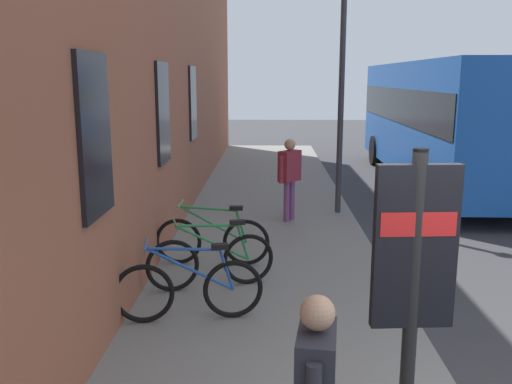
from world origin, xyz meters
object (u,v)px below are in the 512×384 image
transit_info_sign (414,269)px  city_bus (442,116)px  bicycle_leaning_wall (212,260)px  bicycle_mid_rack (213,240)px  bicycle_nearest_sign (189,289)px  street_lamp (342,67)px  pedestrian_near_bus (290,171)px

transit_info_sign → city_bus: bearing=-17.7°
city_bus → bicycle_leaning_wall: bearing=146.3°
bicycle_mid_rack → bicycle_nearest_sign: bearing=177.9°
bicycle_mid_rack → bicycle_leaning_wall: bearing=-175.1°
bicycle_leaning_wall → transit_info_sign: (-3.68, -1.73, 1.21)m
city_bus → street_lamp: (-3.95, 3.30, 1.24)m
pedestrian_near_bus → street_lamp: 2.41m
city_bus → street_lamp: street_lamp is taller
city_bus → street_lamp: bearing=140.1°
street_lamp → pedestrian_near_bus: bearing=124.1°
bicycle_leaning_wall → street_lamp: street_lamp is taller
transit_info_sign → street_lamp: street_lamp is taller
transit_info_sign → city_bus: city_bus is taller
bicycle_nearest_sign → pedestrian_near_bus: (4.71, -1.34, 0.62)m
bicycle_mid_rack → pedestrian_near_bus: pedestrian_near_bus is taller
bicycle_mid_rack → city_bus: 9.39m
city_bus → pedestrian_near_bus: city_bus is taller
bicycle_nearest_sign → street_lamp: bearing=-23.9°
bicycle_leaning_wall → city_bus: city_bus is taller
bicycle_nearest_sign → street_lamp: 6.51m
transit_info_sign → street_lamp: (8.07, -0.52, 1.44)m
bicycle_nearest_sign → street_lamp: size_ratio=0.34×
bicycle_nearest_sign → bicycle_mid_rack: 2.01m
bicycle_nearest_sign → pedestrian_near_bus: bearing=-15.9°
bicycle_mid_rack → city_bus: size_ratio=0.17×
bicycle_leaning_wall → pedestrian_near_bus: (3.66, -1.19, 0.62)m
transit_info_sign → pedestrian_near_bus: size_ratio=1.46×
bicycle_leaning_wall → street_lamp: size_ratio=0.34×
bicycle_mid_rack → transit_info_sign: bearing=-158.6°
street_lamp → transit_info_sign: bearing=176.3°
bicycle_nearest_sign → bicycle_mid_rack: size_ratio=0.99×
bicycle_nearest_sign → bicycle_leaning_wall: (1.05, -0.16, 0.00)m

